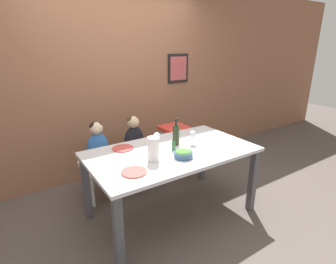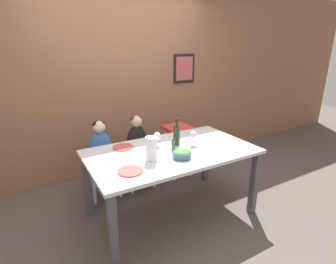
{
  "view_description": "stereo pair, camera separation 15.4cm",
  "coord_description": "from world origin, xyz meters",
  "px_view_note": "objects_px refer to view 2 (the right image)",
  "views": [
    {
      "loc": [
        -1.43,
        -2.11,
        1.84
      ],
      "look_at": [
        0.0,
        0.07,
        0.96
      ],
      "focal_mm": 28.0,
      "sensor_mm": 36.0,
      "label": 1
    },
    {
      "loc": [
        -1.3,
        -2.19,
        1.84
      ],
      "look_at": [
        0.0,
        0.07,
        0.96
      ],
      "focal_mm": 28.0,
      "sensor_mm": 36.0,
      "label": 2
    }
  ],
  "objects_px": {
    "dinner_plate_front_left": "(131,171)",
    "paper_towel_roll": "(151,149)",
    "person_child_center": "(137,135)",
    "dinner_plate_back_left": "(123,147)",
    "salad_bowl_large": "(182,154)",
    "chair_far_left": "(102,167)",
    "wine_bottle": "(177,135)",
    "wine_glass_far": "(157,136)",
    "chair_far_center": "(138,159)",
    "person_child_left": "(100,142)",
    "chair_right_highchair": "(178,137)",
    "wine_glass_near": "(193,135)"
  },
  "relations": [
    {
      "from": "dinner_plate_front_left",
      "to": "paper_towel_roll",
      "type": "bearing_deg",
      "value": 25.0
    },
    {
      "from": "person_child_center",
      "to": "dinner_plate_back_left",
      "type": "relative_size",
      "value": 2.33
    },
    {
      "from": "salad_bowl_large",
      "to": "dinner_plate_back_left",
      "type": "bearing_deg",
      "value": 127.34
    },
    {
      "from": "chair_far_left",
      "to": "dinner_plate_back_left",
      "type": "relative_size",
      "value": 2.04
    },
    {
      "from": "dinner_plate_front_left",
      "to": "chair_far_left",
      "type": "bearing_deg",
      "value": 89.02
    },
    {
      "from": "dinner_plate_front_left",
      "to": "dinner_plate_back_left",
      "type": "relative_size",
      "value": 1.0
    },
    {
      "from": "wine_bottle",
      "to": "wine_glass_far",
      "type": "xyz_separation_m",
      "value": [
        -0.2,
        0.08,
        -0.01
      ]
    },
    {
      "from": "chair_far_center",
      "to": "person_child_left",
      "type": "distance_m",
      "value": 0.58
    },
    {
      "from": "salad_bowl_large",
      "to": "person_child_center",
      "type": "bearing_deg",
      "value": 93.43
    },
    {
      "from": "chair_far_center",
      "to": "chair_right_highchair",
      "type": "xyz_separation_m",
      "value": [
        0.63,
        0.0,
        0.19
      ]
    },
    {
      "from": "chair_far_center",
      "to": "person_child_center",
      "type": "bearing_deg",
      "value": 90.0
    },
    {
      "from": "chair_right_highchair",
      "to": "wine_glass_far",
      "type": "bearing_deg",
      "value": -137.4
    },
    {
      "from": "wine_glass_far",
      "to": "dinner_plate_back_left",
      "type": "bearing_deg",
      "value": 158.21
    },
    {
      "from": "paper_towel_roll",
      "to": "dinner_plate_front_left",
      "type": "height_order",
      "value": "paper_towel_roll"
    },
    {
      "from": "salad_bowl_large",
      "to": "dinner_plate_back_left",
      "type": "xyz_separation_m",
      "value": [
        -0.41,
        0.53,
        -0.03
      ]
    },
    {
      "from": "person_child_left",
      "to": "wine_glass_near",
      "type": "xyz_separation_m",
      "value": [
        0.83,
        -0.75,
        0.16
      ]
    },
    {
      "from": "wine_glass_near",
      "to": "wine_glass_far",
      "type": "height_order",
      "value": "same"
    },
    {
      "from": "wine_glass_near",
      "to": "salad_bowl_large",
      "type": "distance_m",
      "value": 0.38
    },
    {
      "from": "person_child_left",
      "to": "salad_bowl_large",
      "type": "xyz_separation_m",
      "value": [
        0.53,
        -0.98,
        0.09
      ]
    },
    {
      "from": "chair_right_highchair",
      "to": "chair_far_center",
      "type": "bearing_deg",
      "value": 180.0
    },
    {
      "from": "wine_bottle",
      "to": "paper_towel_roll",
      "type": "height_order",
      "value": "wine_bottle"
    },
    {
      "from": "wine_glass_near",
      "to": "wine_glass_far",
      "type": "xyz_separation_m",
      "value": [
        -0.36,
        0.17,
        0.0
      ]
    },
    {
      "from": "chair_far_left",
      "to": "paper_towel_roll",
      "type": "distance_m",
      "value": 1.05
    },
    {
      "from": "person_child_center",
      "to": "dinner_plate_back_left",
      "type": "height_order",
      "value": "person_child_center"
    },
    {
      "from": "person_child_center",
      "to": "chair_far_left",
      "type": "bearing_deg",
      "value": -179.89
    },
    {
      "from": "chair_far_left",
      "to": "wine_glass_far",
      "type": "xyz_separation_m",
      "value": [
        0.47,
        -0.58,
        0.5
      ]
    },
    {
      "from": "person_child_left",
      "to": "paper_towel_roll",
      "type": "height_order",
      "value": "paper_towel_roll"
    },
    {
      "from": "salad_bowl_large",
      "to": "chair_far_center",
      "type": "bearing_deg",
      "value": 93.44
    },
    {
      "from": "chair_far_center",
      "to": "dinner_plate_back_left",
      "type": "xyz_separation_m",
      "value": [
        -0.35,
        -0.45,
        0.39
      ]
    },
    {
      "from": "wine_bottle",
      "to": "wine_glass_near",
      "type": "height_order",
      "value": "wine_bottle"
    },
    {
      "from": "wine_glass_far",
      "to": "paper_towel_roll",
      "type": "bearing_deg",
      "value": -125.99
    },
    {
      "from": "chair_right_highchair",
      "to": "dinner_plate_front_left",
      "type": "bearing_deg",
      "value": -138.04
    },
    {
      "from": "wine_bottle",
      "to": "wine_glass_near",
      "type": "relative_size",
      "value": 1.88
    },
    {
      "from": "wine_glass_far",
      "to": "chair_far_left",
      "type": "bearing_deg",
      "value": 128.69
    },
    {
      "from": "chair_right_highchair",
      "to": "wine_glass_near",
      "type": "xyz_separation_m",
      "value": [
        -0.28,
        -0.75,
        0.3
      ]
    },
    {
      "from": "chair_right_highchair",
      "to": "salad_bowl_large",
      "type": "height_order",
      "value": "salad_bowl_large"
    },
    {
      "from": "salad_bowl_large",
      "to": "wine_glass_near",
      "type": "bearing_deg",
      "value": 38.04
    },
    {
      "from": "chair_far_left",
      "to": "person_child_left",
      "type": "height_order",
      "value": "person_child_left"
    },
    {
      "from": "person_child_left",
      "to": "paper_towel_roll",
      "type": "xyz_separation_m",
      "value": [
        0.25,
        -0.88,
        0.17
      ]
    },
    {
      "from": "paper_towel_roll",
      "to": "dinner_plate_front_left",
      "type": "bearing_deg",
      "value": -155.0
    },
    {
      "from": "chair_far_center",
      "to": "person_child_center",
      "type": "relative_size",
      "value": 0.88
    },
    {
      "from": "person_child_left",
      "to": "dinner_plate_front_left",
      "type": "height_order",
      "value": "person_child_left"
    },
    {
      "from": "chair_far_center",
      "to": "paper_towel_roll",
      "type": "xyz_separation_m",
      "value": [
        -0.22,
        -0.88,
        0.5
      ]
    },
    {
      "from": "wine_glass_near",
      "to": "dinner_plate_front_left",
      "type": "xyz_separation_m",
      "value": [
        -0.84,
        -0.26,
        -0.11
      ]
    },
    {
      "from": "dinner_plate_front_left",
      "to": "person_child_left",
      "type": "bearing_deg",
      "value": 89.02
    },
    {
      "from": "chair_far_left",
      "to": "salad_bowl_large",
      "type": "relative_size",
      "value": 2.46
    },
    {
      "from": "paper_towel_roll",
      "to": "wine_glass_near",
      "type": "relative_size",
      "value": 1.48
    },
    {
      "from": "chair_far_center",
      "to": "dinner_plate_front_left",
      "type": "relative_size",
      "value": 2.04
    },
    {
      "from": "dinner_plate_back_left",
      "to": "wine_glass_near",
      "type": "bearing_deg",
      "value": -23.38
    },
    {
      "from": "wine_bottle",
      "to": "paper_towel_roll",
      "type": "distance_m",
      "value": 0.47
    }
  ]
}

